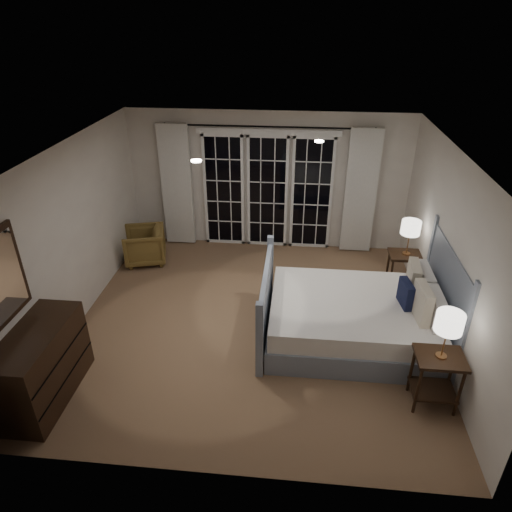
# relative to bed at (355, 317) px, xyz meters

# --- Properties ---
(floor) EXTENTS (5.00, 5.00, 0.00)m
(floor) POSITION_rel_bed_xyz_m (-1.41, 0.23, -0.34)
(floor) COLOR #7F6344
(floor) RESTS_ON ground
(ceiling) EXTENTS (5.00, 5.00, 0.00)m
(ceiling) POSITION_rel_bed_xyz_m (-1.41, 0.23, 2.16)
(ceiling) COLOR white
(ceiling) RESTS_ON wall_back
(wall_left) EXTENTS (0.02, 5.00, 2.50)m
(wall_left) POSITION_rel_bed_xyz_m (-3.91, 0.23, 0.91)
(wall_left) COLOR silver
(wall_left) RESTS_ON floor
(wall_right) EXTENTS (0.02, 5.00, 2.50)m
(wall_right) POSITION_rel_bed_xyz_m (1.09, 0.23, 0.91)
(wall_right) COLOR silver
(wall_right) RESTS_ON floor
(wall_back) EXTENTS (5.00, 0.02, 2.50)m
(wall_back) POSITION_rel_bed_xyz_m (-1.41, 2.73, 0.91)
(wall_back) COLOR silver
(wall_back) RESTS_ON floor
(wall_front) EXTENTS (5.00, 0.02, 2.50)m
(wall_front) POSITION_rel_bed_xyz_m (-1.41, -2.27, 0.91)
(wall_front) COLOR silver
(wall_front) RESTS_ON floor
(french_doors) EXTENTS (2.50, 0.04, 2.20)m
(french_doors) POSITION_rel_bed_xyz_m (-1.41, 2.69, 0.75)
(french_doors) COLOR black
(french_doors) RESTS_ON wall_back
(curtain_rod) EXTENTS (3.50, 0.03, 0.03)m
(curtain_rod) POSITION_rel_bed_xyz_m (-1.41, 2.63, 1.91)
(curtain_rod) COLOR black
(curtain_rod) RESTS_ON wall_back
(curtain_left) EXTENTS (0.55, 0.10, 2.25)m
(curtain_left) POSITION_rel_bed_xyz_m (-3.06, 2.61, 0.81)
(curtain_left) COLOR silver
(curtain_left) RESTS_ON curtain_rod
(curtain_right) EXTENTS (0.55, 0.10, 2.25)m
(curtain_right) POSITION_rel_bed_xyz_m (0.24, 2.61, 0.81)
(curtain_right) COLOR silver
(curtain_right) RESTS_ON curtain_rod
(downlight_a) EXTENTS (0.12, 0.12, 0.01)m
(downlight_a) POSITION_rel_bed_xyz_m (-0.61, 0.83, 2.15)
(downlight_a) COLOR white
(downlight_a) RESTS_ON ceiling
(downlight_b) EXTENTS (0.12, 0.12, 0.01)m
(downlight_b) POSITION_rel_bed_xyz_m (-2.01, -0.17, 2.15)
(downlight_b) COLOR white
(downlight_b) RESTS_ON ceiling
(bed) EXTENTS (2.38, 1.72, 1.39)m
(bed) POSITION_rel_bed_xyz_m (0.00, 0.00, 0.00)
(bed) COLOR slate
(bed) RESTS_ON floor
(nightstand_left) EXTENTS (0.53, 0.42, 0.68)m
(nightstand_left) POSITION_rel_bed_xyz_m (0.78, -1.11, 0.11)
(nightstand_left) COLOR #2F1F0F
(nightstand_left) RESTS_ON floor
(nightstand_right) EXTENTS (0.51, 0.41, 0.66)m
(nightstand_right) POSITION_rel_bed_xyz_m (0.86, 1.30, 0.09)
(nightstand_right) COLOR #2F1F0F
(nightstand_right) RESTS_ON floor
(lamp_left) EXTENTS (0.29, 0.29, 0.57)m
(lamp_left) POSITION_rel_bed_xyz_m (0.78, -1.11, 0.79)
(lamp_left) COLOR #B37A47
(lamp_left) RESTS_ON nightstand_left
(lamp_right) EXTENTS (0.29, 0.29, 0.56)m
(lamp_right) POSITION_rel_bed_xyz_m (0.86, 1.30, 0.76)
(lamp_right) COLOR #B37A47
(lamp_right) RESTS_ON nightstand_right
(armchair) EXTENTS (0.85, 0.83, 0.63)m
(armchair) POSITION_rel_bed_xyz_m (-3.51, 1.82, -0.03)
(armchair) COLOR brown
(armchair) RESTS_ON floor
(dresser) EXTENTS (0.55, 1.29, 0.91)m
(dresser) POSITION_rel_bed_xyz_m (-3.64, -1.44, 0.11)
(dresser) COLOR #2F1F0F
(dresser) RESTS_ON floor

